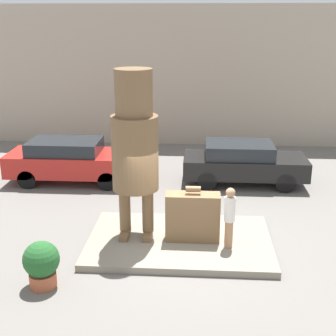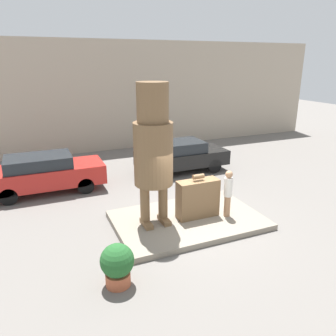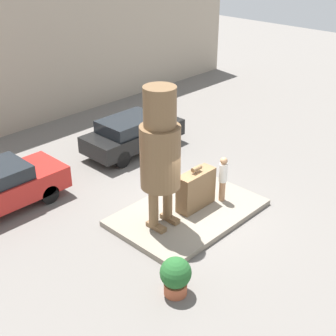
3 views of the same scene
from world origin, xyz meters
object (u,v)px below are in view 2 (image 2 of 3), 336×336
statue_figure (153,145)px  planter_pot (117,264)px  giant_suitcase (198,198)px  parked_car_red (44,173)px  tourist (228,192)px  parked_car_black (181,155)px

statue_figure → planter_pot: size_ratio=4.07×
giant_suitcase → planter_pot: giant_suitcase is taller
statue_figure → parked_car_red: bearing=123.1°
tourist → giant_suitcase: bearing=158.0°
parked_car_black → giant_suitcase: bearing=-109.2°
giant_suitcase → planter_pot: (-3.23, -2.14, -0.24)m
statue_figure → parked_car_black: 5.95m
tourist → parked_car_red: 7.28m
tourist → parked_car_red: bearing=136.7°
statue_figure → planter_pot: (-1.77, -2.27, -2.13)m
parked_car_red → tourist: bearing=-43.3°
giant_suitcase → planter_pot: bearing=-146.5°
giant_suitcase → tourist: (0.90, -0.36, 0.23)m
planter_pot → tourist: bearing=23.2°
parked_car_red → planter_pot: bearing=-80.3°
planter_pot → giant_suitcase: bearing=33.5°
parked_car_red → parked_car_black: (6.07, 0.18, -0.02)m
statue_figure → giant_suitcase: statue_figure is taller
parked_car_red → parked_car_black: parked_car_red is taller
giant_suitcase → parked_car_black: 5.10m
planter_pot → parked_car_black: bearing=54.8°
giant_suitcase → parked_car_red: 6.38m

